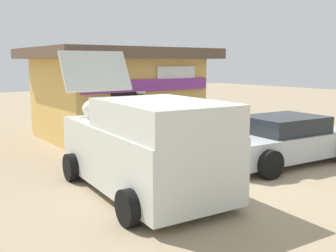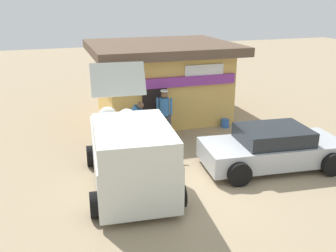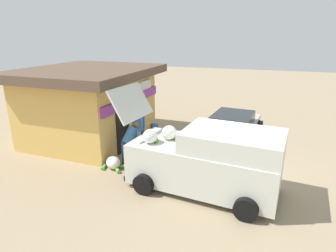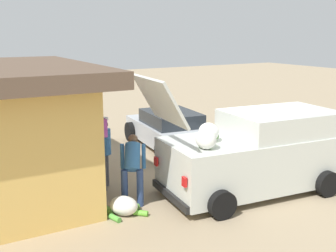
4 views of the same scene
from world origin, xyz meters
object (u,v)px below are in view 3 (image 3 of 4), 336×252
at_px(delivery_van, 208,160).
at_px(parked_sedan, 232,128).
at_px(paint_bucket, 155,127).
at_px(vendor_standing, 139,127).
at_px(customer_bending, 130,140).
at_px(storefront_bar, 90,103).
at_px(unloaded_banana_pile, 113,163).

distance_m(delivery_van, parked_sedan, 4.25).
distance_m(parked_sedan, paint_bucket, 3.66).
distance_m(vendor_standing, customer_bending, 1.19).
height_order(delivery_van, vendor_standing, delivery_van).
xyz_separation_m(parked_sedan, customer_bending, (-3.43, 3.05, 0.32)).
height_order(vendor_standing, paint_bucket, vendor_standing).
xyz_separation_m(storefront_bar, unloaded_banana_pile, (-2.33, -2.32, -1.41)).
relative_size(vendor_standing, customer_bending, 1.16).
xyz_separation_m(delivery_van, parked_sedan, (4.23, -0.17, -0.37)).
xyz_separation_m(customer_bending, paint_bucket, (3.77, 0.57, -0.75)).
bearing_deg(customer_bending, unloaded_banana_pile, 135.23).
bearing_deg(paint_bucket, storefront_bar, 130.60).
relative_size(storefront_bar, delivery_van, 1.17).
xyz_separation_m(storefront_bar, customer_bending, (-1.89, -2.76, -0.68)).
xyz_separation_m(storefront_bar, paint_bucket, (1.88, -2.19, -1.43)).
bearing_deg(paint_bucket, customer_bending, -171.35).
bearing_deg(parked_sedan, customer_bending, 138.35).
xyz_separation_m(vendor_standing, customer_bending, (-1.17, -0.19, -0.11)).
xyz_separation_m(parked_sedan, vendor_standing, (-2.26, 3.24, 0.43)).
height_order(parked_sedan, unloaded_banana_pile, parked_sedan).
bearing_deg(unloaded_banana_pile, customer_bending, -44.77).
height_order(customer_bending, unloaded_banana_pile, customer_bending).
xyz_separation_m(vendor_standing, paint_bucket, (2.60, 0.38, -0.86)).
distance_m(customer_bending, paint_bucket, 3.88).
bearing_deg(parked_sedan, delivery_van, 177.66).
height_order(storefront_bar, paint_bucket, storefront_bar).
height_order(unloaded_banana_pile, paint_bucket, unloaded_banana_pile).
bearing_deg(customer_bending, parked_sedan, -41.65).
relative_size(vendor_standing, unloaded_banana_pile, 2.17).
height_order(delivery_van, parked_sedan, delivery_van).
xyz_separation_m(unloaded_banana_pile, paint_bucket, (4.21, 0.14, -0.02)).
bearing_deg(storefront_bar, paint_bucket, -49.40).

